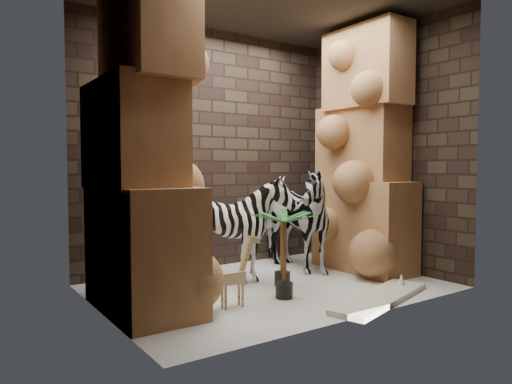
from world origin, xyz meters
TOP-DOWN VIEW (x-y plane):
  - floor at (0.00, 0.00)m, footprint 3.50×3.50m
  - wall_back at (0.00, 1.25)m, footprint 3.50×0.00m
  - wall_front at (0.00, -1.25)m, footprint 3.50×0.00m
  - wall_left at (-1.75, 0.00)m, footprint 0.00×3.00m
  - wall_right at (1.75, 0.00)m, footprint 0.00×3.00m
  - rock_pillar_left at (-1.40, 0.00)m, footprint 0.68×1.30m
  - rock_pillar_right at (1.42, 0.00)m, footprint 0.58×1.25m
  - zebra_right at (0.70, 0.53)m, footprint 0.72×1.27m
  - zebra_left at (-0.16, 0.39)m, footprint 1.16×1.34m
  - giraffe_toy at (-0.71, -0.39)m, footprint 0.35×0.13m
  - palm_front at (0.13, -0.04)m, footprint 0.36×0.36m
  - palm_back at (-0.15, -0.42)m, footprint 0.36×0.36m
  - surfboard at (0.56, -1.02)m, footprint 1.49×0.76m

SIDE VIEW (x-z plane):
  - floor at x=0.00m, z-range 0.00..0.00m
  - surfboard at x=0.56m, z-range 0.00..0.05m
  - giraffe_toy at x=-0.71m, z-range 0.00..0.68m
  - palm_front at x=0.13m, z-range 0.00..0.81m
  - palm_back at x=-0.15m, z-range 0.00..0.84m
  - zebra_left at x=-0.16m, z-range 0.00..1.07m
  - zebra_right at x=0.70m, z-range 0.00..1.47m
  - wall_back at x=0.00m, z-range -0.25..3.25m
  - wall_front at x=0.00m, z-range -0.25..3.25m
  - wall_left at x=-1.75m, z-range 0.00..3.00m
  - wall_right at x=1.75m, z-range 0.00..3.00m
  - rock_pillar_left at x=-1.40m, z-range 0.00..3.00m
  - rock_pillar_right at x=1.42m, z-range 0.00..3.00m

